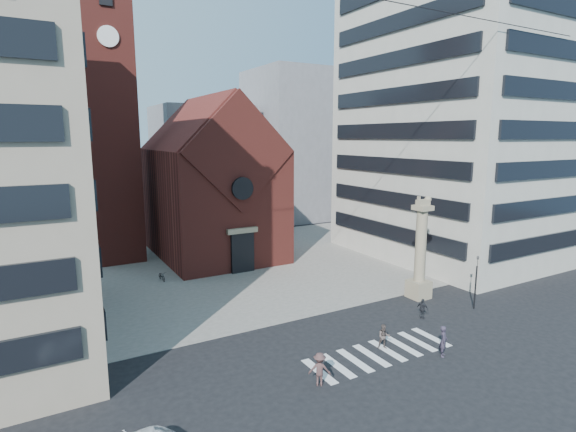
% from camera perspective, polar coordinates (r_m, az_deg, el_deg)
% --- Properties ---
extents(ground, '(120.00, 120.00, 0.00)m').
position_cam_1_polar(ground, '(31.86, 7.10, -14.96)').
color(ground, black).
rests_on(ground, ground).
extents(piazza, '(46.00, 30.00, 0.05)m').
position_cam_1_polar(piazza, '(47.44, -6.80, -6.44)').
color(piazza, gray).
rests_on(piazza, ground).
extents(zebra_crossing, '(10.20, 3.20, 0.01)m').
position_cam_1_polar(zebra_crossing, '(30.09, 11.54, -16.66)').
color(zebra_crossing, white).
rests_on(zebra_crossing, ground).
extents(church, '(12.00, 16.65, 18.00)m').
position_cam_1_polar(church, '(51.42, -9.61, 3.83)').
color(church, maroon).
rests_on(church, ground).
extents(campanile, '(5.50, 5.50, 31.20)m').
position_cam_1_polar(campanile, '(51.61, -21.76, 11.91)').
color(campanile, maroon).
rests_on(campanile, ground).
extents(building_right, '(18.00, 22.00, 32.00)m').
position_cam_1_polar(building_right, '(54.33, 20.66, 12.13)').
color(building_right, '#BBB7A9').
rests_on(building_right, ground).
extents(bg_block_left, '(16.00, 14.00, 22.00)m').
position_cam_1_polar(bg_block_left, '(63.12, -32.11, 6.32)').
color(bg_block_left, gray).
rests_on(bg_block_left, ground).
extents(bg_block_mid, '(14.00, 12.00, 18.00)m').
position_cam_1_polar(bg_block_mid, '(72.09, -10.62, 6.35)').
color(bg_block_mid, gray).
rests_on(bg_block_mid, ground).
extents(bg_block_right, '(16.00, 14.00, 24.00)m').
position_cam_1_polar(bg_block_right, '(76.07, 1.66, 8.97)').
color(bg_block_right, gray).
rests_on(bg_block_right, ground).
extents(lion_column, '(1.63, 1.60, 8.68)m').
position_cam_1_polar(lion_column, '(39.13, 16.43, -5.14)').
color(lion_column, tan).
rests_on(lion_column, ground).
extents(traffic_light, '(0.13, 0.16, 4.30)m').
position_cam_1_polar(traffic_light, '(38.43, 22.75, -7.61)').
color(traffic_light, black).
rests_on(traffic_light, ground).
extents(pedestrian_0, '(0.85, 0.82, 1.96)m').
position_cam_1_polar(pedestrian_0, '(30.31, 19.13, -14.78)').
color(pedestrian_0, '#322B3C').
rests_on(pedestrian_0, ground).
extents(pedestrian_1, '(0.99, 0.94, 1.62)m').
position_cam_1_polar(pedestrian_1, '(30.35, 12.08, -14.75)').
color(pedestrian_1, '#504440').
rests_on(pedestrian_1, ground).
extents(pedestrian_2, '(0.63, 0.96, 1.52)m').
position_cam_1_polar(pedestrian_2, '(35.63, 16.72, -11.21)').
color(pedestrian_2, '#222429').
rests_on(pedestrian_2, ground).
extents(pedestrian_3, '(1.39, 1.25, 1.87)m').
position_cam_1_polar(pedestrian_3, '(25.89, 4.03, -18.83)').
color(pedestrian_3, '#4B3232').
rests_on(pedestrian_3, ground).
extents(scooter_0, '(0.70, 1.69, 0.87)m').
position_cam_1_polar(scooter_0, '(44.26, -15.72, -7.34)').
color(scooter_0, black).
rests_on(scooter_0, piazza).
extents(scooter_1, '(0.57, 1.63, 0.96)m').
position_cam_1_polar(scooter_1, '(44.69, -13.46, -7.01)').
color(scooter_1, black).
rests_on(scooter_1, piazza).
extents(scooter_2, '(0.70, 1.69, 0.87)m').
position_cam_1_polar(scooter_2, '(45.20, -11.23, -6.79)').
color(scooter_2, black).
rests_on(scooter_2, piazza).
extents(scooter_3, '(0.57, 1.63, 0.96)m').
position_cam_1_polar(scooter_3, '(45.76, -9.06, -6.45)').
color(scooter_3, black).
rests_on(scooter_3, piazza).
extents(scooter_4, '(0.70, 1.69, 0.87)m').
position_cam_1_polar(scooter_4, '(46.40, -6.95, -6.22)').
color(scooter_4, black).
rests_on(scooter_4, piazza).
extents(scooter_5, '(0.57, 1.63, 0.96)m').
position_cam_1_polar(scooter_5, '(47.09, -4.91, -5.89)').
color(scooter_5, black).
rests_on(scooter_5, piazza).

